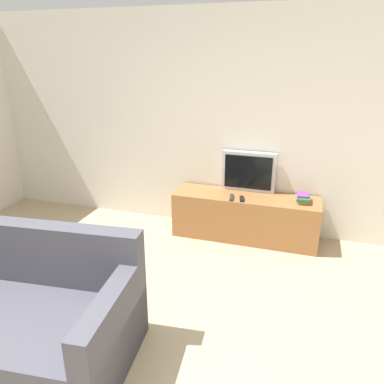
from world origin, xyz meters
TOP-DOWN VIEW (x-y plane):
  - wall_back at (0.00, 3.03)m, footprint 9.00×0.06m
  - tv_stand at (0.46, 2.74)m, footprint 1.69×0.47m
  - television at (0.44, 2.94)m, footprint 0.64×0.09m
  - couch at (-0.87, 0.39)m, footprint 1.94×1.13m
  - book_stack at (1.09, 2.75)m, footprint 0.15×0.22m
  - remote_on_stand at (0.31, 2.61)m, footprint 0.07×0.19m
  - remote_secondary at (0.43, 2.60)m, footprint 0.07×0.15m

SIDE VIEW (x-z plane):
  - tv_stand at x=0.46m, z-range 0.00..0.53m
  - couch at x=-0.87m, z-range -0.16..0.74m
  - remote_on_stand at x=0.31m, z-range 0.53..0.56m
  - remote_secondary at x=0.43m, z-range 0.53..0.56m
  - book_stack at x=1.09m, z-range 0.53..0.63m
  - television at x=0.44m, z-range 0.53..1.01m
  - wall_back at x=0.00m, z-range 0.00..2.60m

